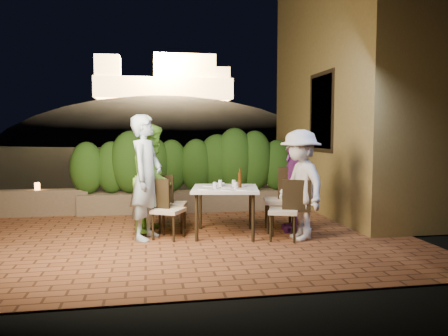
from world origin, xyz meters
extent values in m
plane|color=black|center=(0.00, 0.00, -0.02)|extent=(400.00, 400.00, 0.00)
cube|color=brown|center=(0.00, 0.50, -0.07)|extent=(7.00, 6.00, 0.15)
cube|color=olive|center=(3.60, 2.00, 2.50)|extent=(1.60, 5.00, 5.00)
cube|color=black|center=(2.82, 1.50, 2.00)|extent=(0.08, 1.00, 1.40)
cube|color=black|center=(2.81, 1.50, 2.00)|extent=(0.06, 1.15, 1.55)
cube|color=brown|center=(0.20, 2.30, 0.20)|extent=(4.20, 0.55, 0.40)
cube|color=brown|center=(-2.80, 2.30, 0.25)|extent=(2.20, 0.30, 0.50)
ellipsoid|color=black|center=(2.00, 60.00, -4.00)|extent=(52.00, 40.00, 22.00)
cylinder|color=white|center=(0.32, -0.03, 0.76)|extent=(0.24, 0.24, 0.01)
cylinder|color=white|center=(0.42, 0.33, 0.76)|extent=(0.21, 0.21, 0.01)
cylinder|color=white|center=(0.88, -0.20, 0.76)|extent=(0.25, 0.25, 0.01)
cylinder|color=white|center=(0.94, 0.30, 0.76)|extent=(0.21, 0.21, 0.01)
cylinder|color=white|center=(0.68, 0.09, 0.76)|extent=(0.20, 0.20, 0.01)
cylinder|color=white|center=(0.63, -0.19, 0.76)|extent=(0.21, 0.21, 0.01)
cylinder|color=silver|center=(0.47, 0.00, 0.80)|extent=(0.06, 0.06, 0.10)
cylinder|color=silver|center=(0.59, 0.26, 0.80)|extent=(0.06, 0.06, 0.10)
cylinder|color=silver|center=(0.79, -0.03, 0.80)|extent=(0.06, 0.06, 0.10)
cylinder|color=silver|center=(0.81, 0.21, 0.80)|extent=(0.06, 0.06, 0.11)
imported|color=white|center=(0.62, 0.38, 0.77)|extent=(0.18, 0.18, 0.04)
imported|color=#A1BECF|center=(-0.57, 0.05, 0.94)|extent=(0.68, 0.81, 1.88)
imported|color=#8CE447|center=(-0.47, 0.60, 0.87)|extent=(0.85, 0.99, 1.75)
imported|color=silver|center=(1.71, -0.36, 0.83)|extent=(0.81, 1.17, 1.65)
imported|color=#6E2878|center=(1.80, 0.20, 0.76)|extent=(0.47, 0.92, 1.51)
cylinder|color=orange|center=(-2.66, 2.30, 0.57)|extent=(0.10, 0.10, 0.14)
camera|label=1|loc=(-0.54, -6.57, 1.62)|focal=35.00mm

